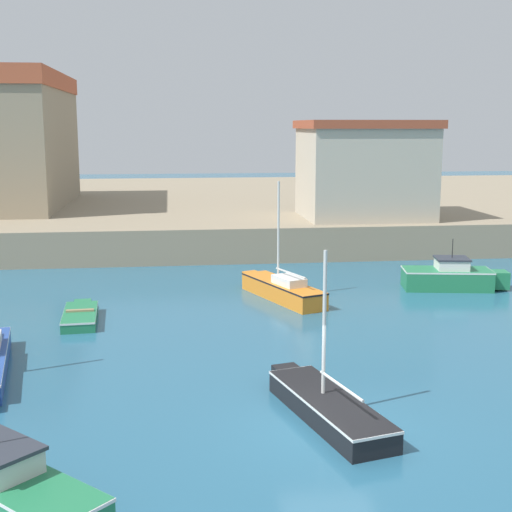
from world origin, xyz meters
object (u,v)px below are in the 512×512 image
Objects in this scene: harbor_shed_mid_row at (364,169)px; dinghy_green_5 at (80,315)px; sailboat_orange_3 at (282,289)px; motorboat_green_6 at (451,277)px; motorboat_green_8 at (2,485)px; sailboat_black_2 at (327,405)px.

dinghy_green_5 is at bearing -135.73° from harbor_shed_mid_row.
sailboat_orange_3 is 0.76× the size of harbor_shed_mid_row.
motorboat_green_6 reaches higher than motorboat_green_8.
sailboat_orange_3 is 8.39m from motorboat_green_6.
motorboat_green_6 is (9.19, 14.27, 0.24)m from sailboat_black_2.
dinghy_green_5 is 17.28m from motorboat_green_6.
motorboat_green_8 is (-16.71, -18.05, -0.04)m from motorboat_green_6.
dinghy_green_5 is 14.35m from motorboat_green_8.
motorboat_green_8 is (0.16, -14.34, 0.32)m from dinghy_green_5.
dinghy_green_5 is at bearing 126.03° from sailboat_black_2.
sailboat_black_2 is at bearing -93.73° from sailboat_orange_3.
sailboat_black_2 is at bearing -122.77° from motorboat_green_6.
motorboat_green_6 is 24.59m from motorboat_green_8.
dinghy_green_5 is at bearing -162.65° from sailboat_orange_3.
sailboat_black_2 is 8.42m from motorboat_green_8.
motorboat_green_8 is (-8.38, -17.01, 0.07)m from sailboat_orange_3.
sailboat_orange_3 is 15.19m from harbor_shed_mid_row.
sailboat_black_2 reaches higher than motorboat_green_8.
sailboat_black_2 is at bearing -107.19° from harbor_shed_mid_row.
sailboat_orange_3 is 1.18× the size of motorboat_green_6.
harbor_shed_mid_row is (15.68, 15.29, 4.79)m from dinghy_green_5.
motorboat_green_6 is (16.87, 3.70, 0.36)m from dinghy_green_5.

